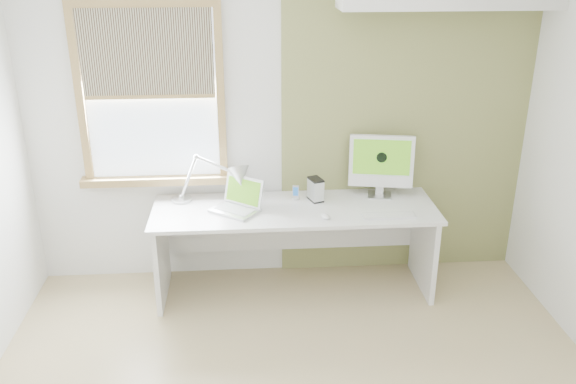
{
  "coord_description": "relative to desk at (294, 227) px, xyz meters",
  "views": [
    {
      "loc": [
        -0.29,
        -2.91,
        2.62
      ],
      "look_at": [
        0.0,
        1.05,
        1.0
      ],
      "focal_mm": 37.88,
      "sensor_mm": 36.0,
      "label": 1
    }
  ],
  "objects": [
    {
      "name": "accent_wall",
      "position": [
        0.92,
        0.3,
        0.77
      ],
      "size": [
        2.0,
        0.02,
        2.6
      ],
      "primitive_type": "cube",
      "color": "olive",
      "rests_on": "room"
    },
    {
      "name": "laptop",
      "position": [
        -0.43,
        -0.06,
        0.25
      ],
      "size": [
        0.44,
        0.43,
        0.24
      ],
      "color": "silver",
      "rests_on": "desk"
    },
    {
      "name": "keyboard",
      "position": [
        0.69,
        -0.28,
        0.2
      ],
      "size": [
        0.4,
        0.11,
        0.02
      ],
      "color": "white",
      "rests_on": "desk"
    },
    {
      "name": "imac",
      "position": [
        0.71,
        0.15,
        0.48
      ],
      "size": [
        0.52,
        0.21,
        0.5
      ],
      "color": "silver",
      "rests_on": "desk"
    },
    {
      "name": "desk_lamp",
      "position": [
        -0.51,
        0.07,
        0.4
      ],
      "size": [
        0.68,
        0.33,
        0.39
      ],
      "color": "silver",
      "rests_on": "desk"
    },
    {
      "name": "desk",
      "position": [
        0.0,
        0.0,
        0.0
      ],
      "size": [
        2.2,
        0.7,
        0.73
      ],
      "color": "white",
      "rests_on": "room"
    },
    {
      "name": "mouse",
      "position": [
        0.21,
        -0.27,
        0.21
      ],
      "size": [
        0.08,
        0.11,
        0.03
      ],
      "primitive_type": "ellipsoid",
      "rotation": [
        0.0,
        0.0,
        0.24
      ],
      "color": "white",
      "rests_on": "desk"
    },
    {
      "name": "external_drive",
      "position": [
        0.18,
        0.08,
        0.29
      ],
      "size": [
        0.13,
        0.16,
        0.18
      ],
      "color": "silver",
      "rests_on": "desk"
    },
    {
      "name": "phone_dock",
      "position": [
        0.02,
        0.11,
        0.23
      ],
      "size": [
        0.08,
        0.08,
        0.12
      ],
      "color": "silver",
      "rests_on": "desk"
    },
    {
      "name": "room",
      "position": [
        -0.08,
        -1.44,
        0.77
      ],
      "size": [
        4.04,
        3.54,
        2.64
      ],
      "color": "tan",
      "rests_on": "ground"
    },
    {
      "name": "window",
      "position": [
        -1.08,
        0.27,
        1.01
      ],
      "size": [
        1.2,
        0.14,
        1.42
      ],
      "color": "olive",
      "rests_on": "room"
    }
  ]
}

